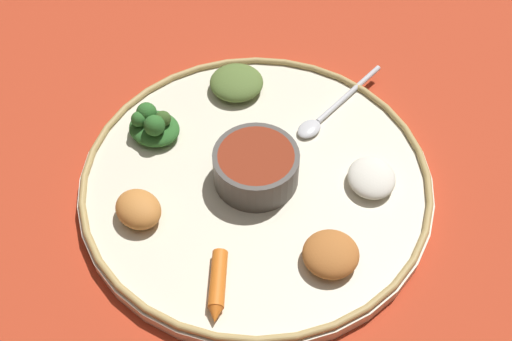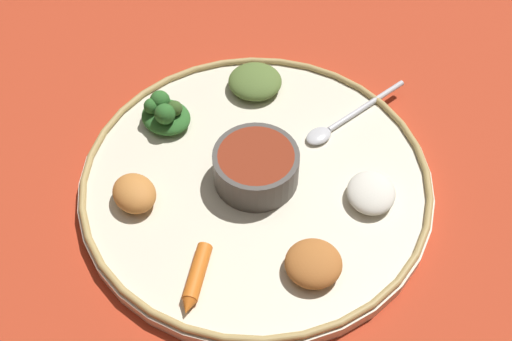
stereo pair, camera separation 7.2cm
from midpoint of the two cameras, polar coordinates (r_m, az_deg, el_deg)
ground_plane at (r=0.74m, az=2.76°, el=-1.66°), size 2.40×2.40×0.00m
platter at (r=0.73m, az=2.79°, el=-1.29°), size 0.40×0.40×0.02m
platter_rim at (r=0.73m, az=2.82°, el=-0.76°), size 0.40×0.40×0.01m
center_bowl at (r=0.71m, az=2.88°, el=0.21°), size 0.10×0.10×0.04m
spoon at (r=0.79m, az=10.23°, el=4.18°), size 0.15×0.08×0.01m
greens_pile at (r=0.77m, az=-5.55°, el=4.94°), size 0.08×0.08×0.04m
carrot_near_spoon at (r=0.65m, az=-2.22°, el=-9.78°), size 0.05×0.08×0.02m
mound_chickpea at (r=0.66m, az=8.31°, el=-8.45°), size 0.07×0.07×0.03m
mound_squash at (r=0.70m, az=-8.00°, el=-2.23°), size 0.06×0.07×0.03m
mound_rice_white at (r=0.72m, az=13.08°, el=-2.13°), size 0.07×0.08×0.02m
mound_collards at (r=0.82m, az=2.44°, el=7.83°), size 0.09×0.09×0.02m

